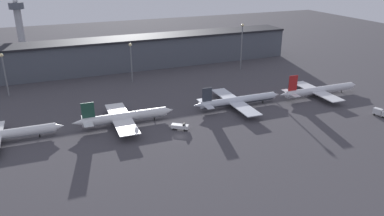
{
  "coord_description": "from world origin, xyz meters",
  "views": [
    {
      "loc": [
        -45.26,
        -122.8,
        64.15
      ],
      "look_at": [
        10.01,
        12.05,
        6.0
      ],
      "focal_mm": 35.0,
      "sensor_mm": 36.0,
      "label": 1
    }
  ],
  "objects_px": {
    "airplane_1": "(124,117)",
    "airplane_2": "(237,101)",
    "service_vehicle_2": "(180,126)",
    "airplane_3": "(319,90)",
    "control_tower": "(20,26)",
    "service_vehicle_0": "(380,112)"
  },
  "relations": [
    {
      "from": "airplane_2",
      "to": "service_vehicle_2",
      "type": "xyz_separation_m",
      "value": [
        -33.63,
        -13.85,
        -1.53
      ]
    },
    {
      "from": "control_tower",
      "to": "service_vehicle_0",
      "type": "bearing_deg",
      "value": -47.31
    },
    {
      "from": "airplane_2",
      "to": "control_tower",
      "type": "distance_m",
      "value": 154.33
    },
    {
      "from": "service_vehicle_2",
      "to": "airplane_1",
      "type": "bearing_deg",
      "value": -178.7
    },
    {
      "from": "airplane_1",
      "to": "airplane_3",
      "type": "xyz_separation_m",
      "value": [
        98.15,
        -2.48,
        -0.23
      ]
    },
    {
      "from": "service_vehicle_0",
      "to": "control_tower",
      "type": "height_order",
      "value": "control_tower"
    },
    {
      "from": "service_vehicle_2",
      "to": "control_tower",
      "type": "bearing_deg",
      "value": 149.13
    },
    {
      "from": "airplane_3",
      "to": "control_tower",
      "type": "height_order",
      "value": "control_tower"
    },
    {
      "from": "airplane_1",
      "to": "service_vehicle_0",
      "type": "distance_m",
      "value": 110.63
    },
    {
      "from": "airplane_1",
      "to": "service_vehicle_0",
      "type": "relative_size",
      "value": 6.91
    },
    {
      "from": "airplane_3",
      "to": "control_tower",
      "type": "bearing_deg",
      "value": 138.61
    },
    {
      "from": "airplane_1",
      "to": "airplane_2",
      "type": "xyz_separation_m",
      "value": [
        53.2,
        0.3,
        -0.32
      ]
    },
    {
      "from": "airplane_1",
      "to": "airplane_2",
      "type": "height_order",
      "value": "airplane_1"
    },
    {
      "from": "airplane_3",
      "to": "control_tower",
      "type": "relative_size",
      "value": 1.12
    },
    {
      "from": "airplane_1",
      "to": "airplane_3",
      "type": "bearing_deg",
      "value": -0.41
    },
    {
      "from": "service_vehicle_2",
      "to": "airplane_2",
      "type": "bearing_deg",
      "value": 58.38
    },
    {
      "from": "airplane_1",
      "to": "airplane_2",
      "type": "relative_size",
      "value": 0.95
    },
    {
      "from": "service_vehicle_0",
      "to": "airplane_1",
      "type": "bearing_deg",
      "value": -125.34
    },
    {
      "from": "airplane_2",
      "to": "airplane_3",
      "type": "bearing_deg",
      "value": -2.5
    },
    {
      "from": "airplane_1",
      "to": "control_tower",
      "type": "relative_size",
      "value": 1.01
    },
    {
      "from": "airplane_3",
      "to": "service_vehicle_0",
      "type": "bearing_deg",
      "value": -75.81
    },
    {
      "from": "airplane_1",
      "to": "airplane_3",
      "type": "distance_m",
      "value": 98.18
    }
  ]
}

